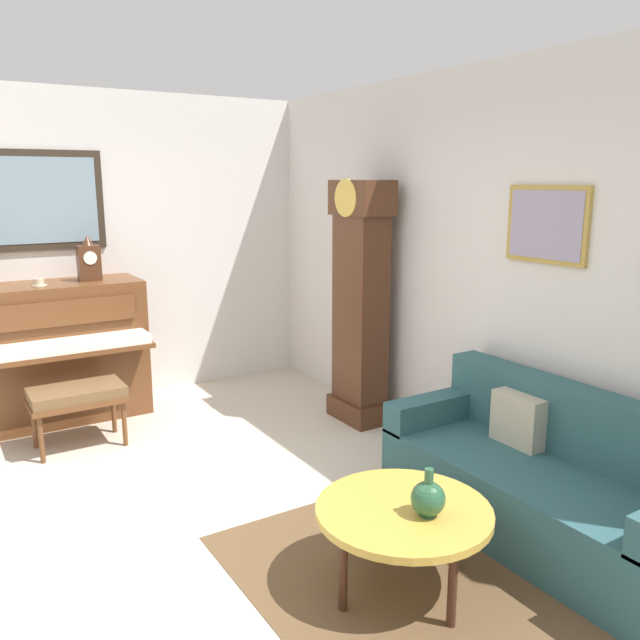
# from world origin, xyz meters

# --- Properties ---
(ground_plane) EXTENTS (6.40, 6.00, 0.10)m
(ground_plane) POSITION_xyz_m (0.00, 0.00, -0.05)
(ground_plane) COLOR beige
(wall_left) EXTENTS (0.13, 4.90, 2.80)m
(wall_left) POSITION_xyz_m (-2.60, -0.00, 1.41)
(wall_left) COLOR silver
(wall_left) RESTS_ON ground_plane
(wall_back) EXTENTS (5.30, 0.13, 2.80)m
(wall_back) POSITION_xyz_m (0.01, 2.40, 1.40)
(wall_back) COLOR silver
(wall_back) RESTS_ON ground_plane
(area_rug) EXTENTS (2.10, 1.50, 0.01)m
(area_rug) POSITION_xyz_m (1.25, 0.94, 0.00)
(area_rug) COLOR brown
(area_rug) RESTS_ON ground_plane
(piano) EXTENTS (0.87, 1.44, 1.18)m
(piano) POSITION_xyz_m (-2.23, -0.10, 0.60)
(piano) COLOR brown
(piano) RESTS_ON ground_plane
(piano_bench) EXTENTS (0.42, 0.70, 0.48)m
(piano_bench) POSITION_xyz_m (-1.52, -0.09, 0.41)
(piano_bench) COLOR brown
(piano_bench) RESTS_ON ground_plane
(grandfather_clock) EXTENTS (0.52, 0.34, 2.03)m
(grandfather_clock) POSITION_xyz_m (-0.87, 2.08, 0.96)
(grandfather_clock) COLOR #4C2B19
(grandfather_clock) RESTS_ON ground_plane
(couch) EXTENTS (1.90, 0.80, 0.84)m
(couch) POSITION_xyz_m (1.20, 1.93, 0.31)
(couch) COLOR #2D565B
(couch) RESTS_ON ground_plane
(coffee_table) EXTENTS (0.88, 0.88, 0.43)m
(coffee_table) POSITION_xyz_m (1.17, 0.90, 0.40)
(coffee_table) COLOR gold
(coffee_table) RESTS_ON ground_plane
(mantel_clock) EXTENTS (0.13, 0.18, 0.38)m
(mantel_clock) POSITION_xyz_m (-2.23, 0.22, 1.35)
(mantel_clock) COLOR #4C2B19
(mantel_clock) RESTS_ON piano
(teacup) EXTENTS (0.12, 0.12, 0.06)m
(teacup) POSITION_xyz_m (-2.16, -0.19, 1.20)
(teacup) COLOR beige
(teacup) RESTS_ON piano
(green_jug) EXTENTS (0.17, 0.17, 0.24)m
(green_jug) POSITION_xyz_m (1.28, 0.96, 0.52)
(green_jug) COLOR #234C33
(green_jug) RESTS_ON coffee_table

